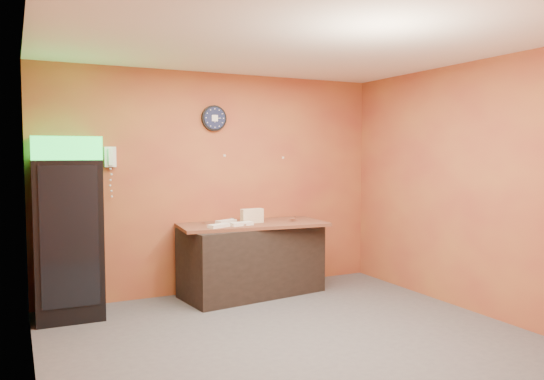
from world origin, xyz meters
TOP-DOWN VIEW (x-y plane):
  - floor at (0.00, 0.00)m, footprint 4.50×4.50m
  - back_wall at (0.00, 2.00)m, footprint 4.50×0.02m
  - left_wall at (-2.25, 0.00)m, footprint 0.02×4.00m
  - right_wall at (2.25, 0.00)m, footprint 0.02×4.00m
  - ceiling at (0.00, 0.00)m, footprint 4.50×4.00m
  - beverage_cooler at (-1.85, 1.61)m, footprint 0.70×0.72m
  - prep_counter at (0.31, 1.61)m, footprint 1.82×0.98m
  - wall_clock at (-0.05, 1.97)m, footprint 0.33×0.06m
  - wall_phone at (-1.34, 1.95)m, footprint 0.13×0.11m
  - butcher_paper at (0.31, 1.61)m, footprint 1.89×0.98m
  - sub_roll_stack at (0.31, 1.59)m, footprint 0.28×0.10m
  - wrapped_sandwich_left at (-0.21, 1.40)m, footprint 0.29×0.21m
  - wrapped_sandwich_mid at (0.09, 1.43)m, footprint 0.30×0.16m
  - wrapped_sandwich_right at (0.01, 1.72)m, footprint 0.30×0.21m
  - kitchen_tool at (0.11, 1.77)m, footprint 0.05×0.05m

SIDE VIEW (x-z plane):
  - floor at x=0.00m, z-range 0.00..0.00m
  - prep_counter at x=0.31m, z-range 0.00..0.87m
  - butcher_paper at x=0.31m, z-range 0.87..0.91m
  - wrapped_sandwich_left at x=-0.21m, z-range 0.91..0.95m
  - wrapped_sandwich_right at x=0.01m, z-range 0.91..0.95m
  - wrapped_sandwich_mid at x=0.09m, z-range 0.91..0.95m
  - kitchen_tool at x=0.11m, z-range 0.91..0.96m
  - beverage_cooler at x=-1.85m, z-range -0.02..1.93m
  - sub_roll_stack at x=0.31m, z-range 0.91..1.09m
  - back_wall at x=0.00m, z-range 0.00..2.80m
  - left_wall at x=-2.25m, z-range 0.00..2.80m
  - right_wall at x=2.25m, z-range 0.00..2.80m
  - wall_phone at x=-1.34m, z-range 1.62..1.86m
  - wall_clock at x=-0.05m, z-range 2.06..2.39m
  - ceiling at x=0.00m, z-range 2.79..2.81m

